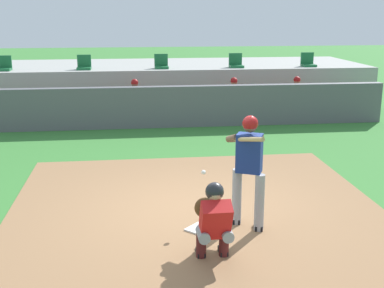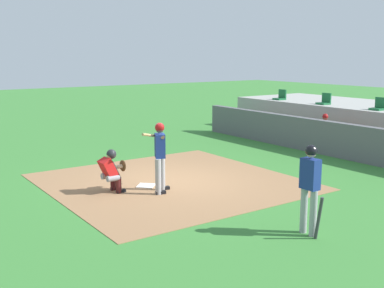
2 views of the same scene
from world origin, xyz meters
name	(u,v)px [view 1 (image 1 of 2)]	position (x,y,z in m)	size (l,w,h in m)	color
ground_plane	(197,211)	(0.00, 0.00, 0.00)	(80.00, 80.00, 0.00)	#387A33
dirt_infield	(197,210)	(0.00, 0.00, 0.01)	(6.40, 6.40, 0.01)	#936B47
home_plate	(204,229)	(0.00, -0.80, 0.02)	(0.44, 0.44, 0.02)	white
batter_at_plate	(248,165)	(0.69, -0.77, 1.04)	(0.57, 0.89, 1.80)	#99999E
catcher_crouched	(214,219)	(-0.01, -1.77, 0.61)	(0.48, 1.67, 1.13)	gray
dugout_wall	(168,107)	(0.00, 6.50, 0.60)	(13.00, 0.30, 1.20)	#59595E
dugout_bench	(166,113)	(0.00, 7.50, 0.23)	(11.80, 0.44, 0.45)	olive
dugout_player_0	(135,100)	(-0.94, 7.34, 0.67)	(0.49, 0.70, 1.30)	#939399
dugout_player_1	(234,98)	(2.15, 7.34, 0.67)	(0.49, 0.70, 1.30)	#939399
dugout_player_2	(297,97)	(4.18, 7.34, 0.67)	(0.49, 0.70, 1.30)	#939399
stands_platform	(159,83)	(0.00, 10.90, 0.70)	(15.00, 4.40, 1.40)	#9E9E99
stadium_seat_0	(4,66)	(-5.20, 9.38, 1.53)	(0.46, 0.46, 0.48)	#196033
stadium_seat_1	(84,65)	(-2.60, 9.38, 1.53)	(0.46, 0.46, 0.48)	#196033
stadium_seat_2	(161,64)	(0.00, 9.38, 1.53)	(0.46, 0.46, 0.48)	#196033
stadium_seat_3	(236,63)	(2.60, 9.38, 1.53)	(0.46, 0.46, 0.48)	#196033
stadium_seat_4	(308,63)	(5.20, 9.38, 1.53)	(0.46, 0.46, 0.48)	#196033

